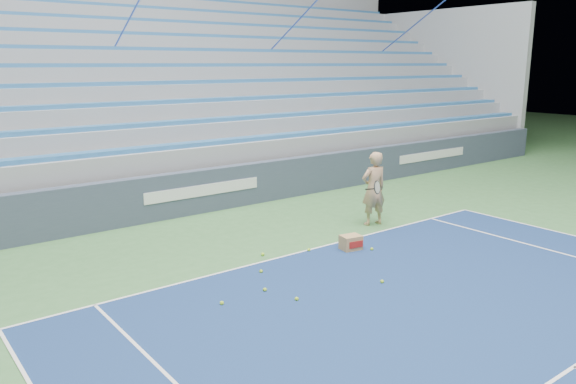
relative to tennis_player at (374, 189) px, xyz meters
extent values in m
cube|color=white|center=(-2.64, -0.54, -0.85)|extent=(10.97, 0.05, 0.00)
cube|color=white|center=(-2.64, -6.02, -0.85)|extent=(8.23, 0.05, 0.00)
cube|color=#384356|center=(-2.64, 3.46, -0.32)|extent=(30.00, 0.30, 1.10)
cube|color=white|center=(-2.64, 3.30, -0.27)|extent=(3.20, 0.02, 0.28)
cube|color=white|center=(6.36, 3.30, -0.27)|extent=(3.40, 0.02, 0.28)
cube|color=#909398|center=(-2.64, 8.01, -0.32)|extent=(30.00, 8.50, 1.10)
cube|color=#909398|center=(-2.64, 8.01, 0.48)|extent=(30.00, 8.50, 0.50)
cube|color=#2E6AA8|center=(-2.64, 4.14, 0.79)|extent=(29.60, 0.42, 0.11)
cube|color=#909398|center=(-2.64, 8.44, 0.98)|extent=(30.00, 7.65, 0.50)
cube|color=#2E6AA8|center=(-2.64, 4.99, 1.29)|extent=(29.60, 0.42, 0.11)
cube|color=#909398|center=(-2.64, 8.86, 1.48)|extent=(30.00, 6.80, 0.50)
cube|color=#2E6AA8|center=(-2.64, 5.84, 1.79)|extent=(29.60, 0.42, 0.11)
cube|color=#909398|center=(-2.64, 9.29, 1.98)|extent=(30.00, 5.95, 0.50)
cube|color=#2E6AA8|center=(-2.64, 6.69, 2.29)|extent=(29.60, 0.42, 0.11)
cube|color=#909398|center=(-2.64, 9.71, 2.48)|extent=(30.00, 5.10, 0.50)
cube|color=#2E6AA8|center=(-2.64, 7.54, 2.79)|extent=(29.60, 0.42, 0.11)
cube|color=#909398|center=(-2.64, 10.14, 2.98)|extent=(30.00, 4.25, 0.50)
cube|color=#2E6AA8|center=(-2.64, 8.39, 3.29)|extent=(29.60, 0.42, 0.11)
cube|color=#909398|center=(-2.64, 10.56, 3.48)|extent=(30.00, 3.40, 0.50)
cube|color=#2E6AA8|center=(-2.64, 9.24, 3.79)|extent=(29.60, 0.42, 0.11)
cube|color=#909398|center=(-2.64, 10.99, 3.98)|extent=(30.00, 2.55, 0.50)
cube|color=#2E6AA8|center=(-2.64, 10.09, 4.29)|extent=(29.60, 0.42, 0.11)
cube|color=#909398|center=(-2.64, 11.41, 4.48)|extent=(30.00, 1.70, 0.50)
cube|color=#2E6AA8|center=(-2.64, 10.94, 4.79)|extent=(29.60, 0.42, 0.11)
cube|color=#909398|center=(-2.64, 11.84, 4.98)|extent=(30.00, 0.85, 0.50)
cube|color=#909398|center=(12.51, 8.01, 2.18)|extent=(0.30, 8.80, 6.10)
cube|color=#909398|center=(-2.64, 12.56, 2.78)|extent=(31.00, 0.40, 7.30)
cylinder|color=blue|center=(-2.64, 8.01, 3.73)|extent=(0.05, 8.53, 5.04)
cylinder|color=blue|center=(3.36, 8.01, 3.73)|extent=(0.05, 8.53, 5.04)
cylinder|color=blue|center=(9.36, 8.01, 3.73)|extent=(0.05, 8.53, 5.04)
imported|color=tan|center=(0.00, 0.00, 0.00)|extent=(0.70, 0.53, 1.73)
cylinder|color=black|center=(-0.35, -0.25, 0.08)|extent=(0.12, 0.27, 0.08)
cylinder|color=beige|center=(-0.45, -0.53, 0.18)|extent=(0.29, 0.16, 0.28)
torus|color=black|center=(-0.45, -0.53, 0.18)|extent=(0.31, 0.18, 0.30)
cube|color=#AA8452|center=(-1.68, -1.02, -0.72)|extent=(0.45, 0.37, 0.30)
cube|color=#B21E19|center=(-1.68, -1.17, -0.72)|extent=(0.32, 0.07, 0.14)
sphere|color=#A9DB2C|center=(-4.13, -2.33, -0.83)|extent=(0.07, 0.07, 0.07)
sphere|color=#A9DB2C|center=(-3.32, -0.23, -0.83)|extent=(0.07, 0.07, 0.07)
sphere|color=#A9DB2C|center=(-4.31, -1.71, -0.83)|extent=(0.07, 0.07, 0.07)
sphere|color=#A9DB2C|center=(-1.38, -1.32, -0.83)|extent=(0.07, 0.07, 0.07)
sphere|color=#A9DB2C|center=(-3.88, -0.98, -0.83)|extent=(0.07, 0.07, 0.07)
sphere|color=#A9DB2C|center=(-5.16, -1.73, -0.83)|extent=(0.07, 0.07, 0.07)
sphere|color=#A9DB2C|center=(-2.43, -0.58, -0.83)|extent=(0.07, 0.07, 0.07)
sphere|color=#A9DB2C|center=(-2.50, -2.65, -0.83)|extent=(0.07, 0.07, 0.07)
camera|label=1|loc=(-9.33, -8.86, 2.84)|focal=35.00mm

